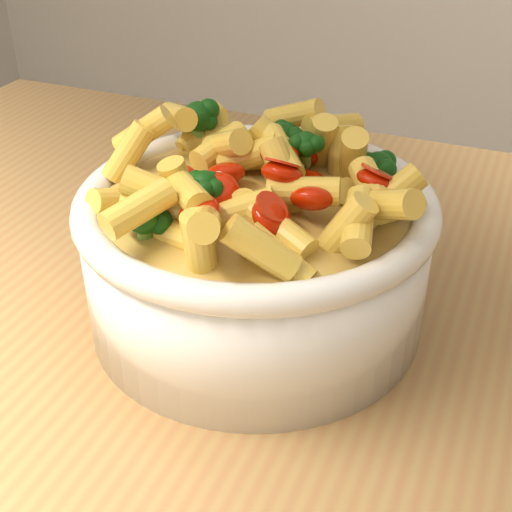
% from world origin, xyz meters
% --- Properties ---
extents(table, '(1.20, 0.80, 0.90)m').
position_xyz_m(table, '(0.00, 0.00, 0.80)').
color(table, '#A87F48').
rests_on(table, ground).
extents(serving_bowl, '(0.25, 0.25, 0.11)m').
position_xyz_m(serving_bowl, '(-0.09, 0.02, 0.95)').
color(serving_bowl, white).
rests_on(serving_bowl, table).
extents(pasta_salad, '(0.20, 0.20, 0.04)m').
position_xyz_m(pasta_salad, '(-0.09, 0.02, 1.02)').
color(pasta_salad, '#F6C14D').
rests_on(pasta_salad, serving_bowl).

